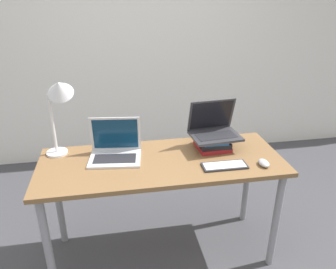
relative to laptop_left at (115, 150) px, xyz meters
The scene contains 8 objects.
wall_back 1.64m from the laptop_left, 79.07° to the left, with size 8.00×0.05×2.70m.
desk 0.34m from the laptop_left, 17.78° to the right, with size 1.59×0.62×0.77m.
laptop_left is the anchor object (origin of this frame).
book_stack 0.67m from the laptop_left, ahead, with size 0.23×0.23×0.09m.
laptop_on_books 0.69m from the laptop_left, ahead, with size 0.35×0.27×0.25m.
wireless_keyboard 0.71m from the laptop_left, 20.32° to the right, with size 0.28×0.11×0.01m.
mouse 0.96m from the laptop_left, 16.74° to the right, with size 0.06×0.10×0.04m.
desk_lamp 0.49m from the laptop_left, 164.94° to the left, with size 0.23×0.20×0.55m.
Camera 1 is at (-0.29, -1.54, 1.81)m, focal length 35.00 mm.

